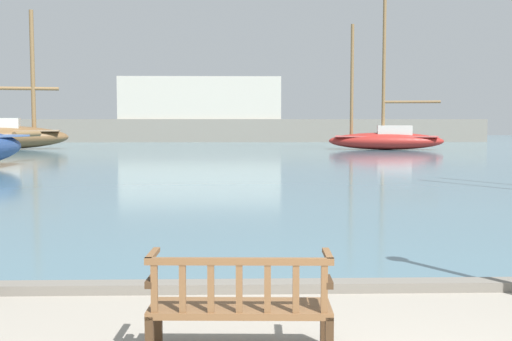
% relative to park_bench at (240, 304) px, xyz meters
% --- Properties ---
extents(harbor_water, '(100.00, 80.00, 0.08)m').
position_rel_park_bench_xyz_m(harbor_water, '(0.76, 42.31, -0.43)').
color(harbor_water, slate).
rests_on(harbor_water, ground).
extents(quay_edge_kerb, '(40.00, 0.30, 0.12)m').
position_rel_park_bench_xyz_m(quay_edge_kerb, '(0.76, 2.16, -0.41)').
color(quay_edge_kerb, slate).
rests_on(quay_edge_kerb, ground).
extents(park_bench, '(1.62, 0.58, 0.92)m').
position_rel_park_bench_xyz_m(park_bench, '(0.00, 0.00, 0.00)').
color(park_bench, '#3D2A19').
rests_on(park_bench, ground).
extents(sailboat_far_starboard, '(8.13, 3.61, 11.28)m').
position_rel_park_bench_xyz_m(sailboat_far_starboard, '(10.27, 38.58, 0.47)').
color(sailboat_far_starboard, maroon).
rests_on(sailboat_far_starboard, harbor_water).
extents(far_breakwater, '(45.46, 2.40, 6.20)m').
position_rel_park_bench_xyz_m(far_breakwater, '(-0.66, 55.35, 1.67)').
color(far_breakwater, slate).
rests_on(far_breakwater, ground).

